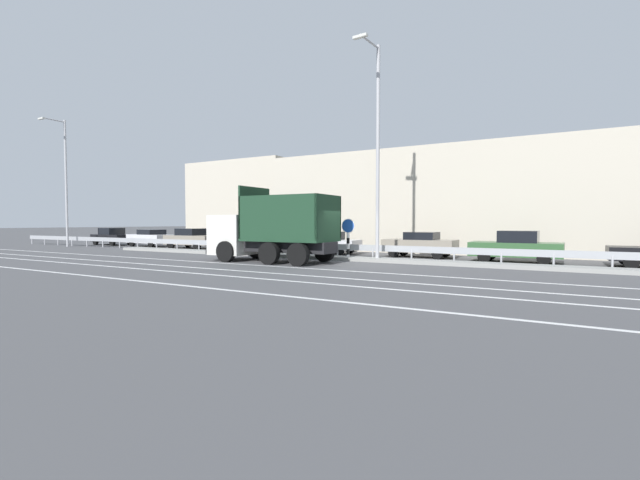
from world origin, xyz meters
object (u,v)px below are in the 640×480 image
parked_car_0 (112,236)px  parked_car_3 (255,240)px  street_lamp_0 (64,178)px  parked_car_2 (192,238)px  parked_car_4 (325,242)px  parked_car_5 (420,244)px  parked_car_1 (151,238)px  street_lamp_1 (377,144)px  parked_car_6 (516,247)px  dump_truck (261,236)px  median_road_sign (348,238)px

parked_car_0 → parked_car_3: size_ratio=0.93×
street_lamp_0 → parked_car_2: bearing=17.7°
parked_car_0 → parked_car_2: bearing=92.4°
parked_car_4 → parked_car_5: 5.95m
parked_car_2 → parked_car_1: bearing=-96.0°
parked_car_4 → parked_car_5: size_ratio=1.10×
street_lamp_1 → parked_car_6: street_lamp_1 is taller
parked_car_1 → street_lamp_1: bearing=-95.3°
dump_truck → parked_car_3: size_ratio=1.50×
street_lamp_1 → parked_car_3: size_ratio=2.42×
median_road_sign → parked_car_2: size_ratio=0.52×
parked_car_0 → street_lamp_0: bearing=-11.9°
street_lamp_1 → parked_car_2: (-16.27, 3.46, -5.03)m
median_road_sign → parked_car_6: size_ratio=0.51×
dump_truck → street_lamp_1: 7.35m
parked_car_5 → street_lamp_1: bearing=165.5°
median_road_sign → street_lamp_1: street_lamp_1 is taller
parked_car_4 → parked_car_6: bearing=-96.2°
parked_car_2 → parked_car_6: bearing=84.8°
parked_car_2 → median_road_sign: bearing=73.0°
parked_car_3 → parked_car_2: bearing=-89.3°
parked_car_0 → parked_car_2: parked_car_2 is taller
parked_car_1 → parked_car_0: bearing=95.1°
parked_car_1 → parked_car_2: bearing=-87.3°
dump_truck → street_lamp_1: bearing=-65.5°
median_road_sign → parked_car_3: size_ratio=0.49×
median_road_sign → parked_car_5: 4.58m
parked_car_0 → parked_car_4: bearing=93.2°
parked_car_6 → parked_car_3: bearing=90.3°
median_road_sign → parked_car_5: size_ratio=0.54×
parked_car_4 → parked_car_5: bearing=-91.4°
parked_car_3 → street_lamp_0: bearing=-77.3°
parked_car_1 → parked_car_4: size_ratio=0.96×
parked_car_0 → parked_car_3: parked_car_0 is taller
parked_car_1 → parked_car_5: 22.13m
median_road_sign → parked_car_4: bearing=133.1°
dump_truck → street_lamp_0: (-21.60, 2.54, 4.26)m
street_lamp_0 → parked_car_6: bearing=5.3°
dump_truck → parked_car_3: 7.69m
street_lamp_0 → parked_car_6: street_lamp_0 is taller
median_road_sign → parked_car_2: (-14.64, 3.28, -0.38)m
parked_car_6 → parked_car_5: bearing=82.8°
parked_car_2 → parked_car_4: 11.40m
parked_car_3 → parked_car_6: parked_car_6 is taller
street_lamp_0 → parked_car_1: bearing=31.3°
parked_car_3 → median_road_sign: bearing=71.0°
parked_car_2 → parked_car_3: bearing=84.9°
dump_truck → parked_car_2: bearing=61.1°
parked_car_2 → parked_car_4: (11.40, 0.18, -0.05)m
median_road_sign → parked_car_6: bearing=20.9°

